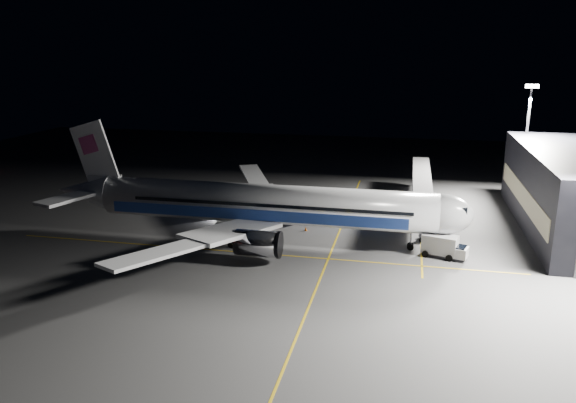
% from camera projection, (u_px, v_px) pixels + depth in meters
% --- Properties ---
extents(ground, '(200.00, 200.00, 0.00)m').
position_uv_depth(ground, '(266.00, 239.00, 81.32)').
color(ground, '#4C4C4F').
rests_on(ground, ground).
extents(guide_line_main, '(0.25, 80.00, 0.01)m').
position_uv_depth(guide_line_main, '(334.00, 244.00, 79.28)').
color(guide_line_main, gold).
rests_on(guide_line_main, ground).
extents(guide_line_cross, '(70.00, 0.25, 0.01)m').
position_uv_depth(guide_line_cross, '(255.00, 253.00, 75.67)').
color(guide_line_cross, gold).
rests_on(guide_line_cross, ground).
extents(guide_line_side, '(0.25, 40.00, 0.01)m').
position_uv_depth(guide_line_side, '(421.00, 228.00, 86.25)').
color(guide_line_side, gold).
rests_on(guide_line_side, ground).
extents(airliner, '(61.48, 54.22, 16.64)m').
position_uv_depth(airliner, '(258.00, 204.00, 80.17)').
color(airliner, silver).
rests_on(airliner, ground).
extents(jet_bridge, '(3.60, 34.40, 6.30)m').
position_uv_depth(jet_bridge, '(422.00, 187.00, 92.63)').
color(jet_bridge, '#B2B2B7').
rests_on(jet_bridge, ground).
extents(floodlight_mast_north, '(2.40, 0.68, 20.70)m').
position_uv_depth(floodlight_mast_north, '(527.00, 131.00, 100.01)').
color(floodlight_mast_north, '#59595E').
rests_on(floodlight_mast_north, ground).
extents(service_truck, '(6.21, 3.90, 2.97)m').
position_uv_depth(service_truck, '(444.00, 246.00, 73.80)').
color(service_truck, silver).
rests_on(service_truck, ground).
extents(baggage_tug, '(2.79, 2.55, 1.65)m').
position_uv_depth(baggage_tug, '(224.00, 213.00, 91.65)').
color(baggage_tug, black).
rests_on(baggage_tug, ground).
extents(safety_cone_a, '(0.43, 0.43, 0.64)m').
position_uv_depth(safety_cone_a, '(306.00, 229.00, 84.88)').
color(safety_cone_a, '#FF650A').
rests_on(safety_cone_a, ground).
extents(safety_cone_b, '(0.41, 0.41, 0.62)m').
position_uv_depth(safety_cone_b, '(316.00, 223.00, 87.47)').
color(safety_cone_b, '#FF650A').
rests_on(safety_cone_b, ground).
extents(safety_cone_c, '(0.38, 0.38, 0.57)m').
position_uv_depth(safety_cone_c, '(262.00, 223.00, 87.70)').
color(safety_cone_c, '#FF650A').
rests_on(safety_cone_c, ground).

